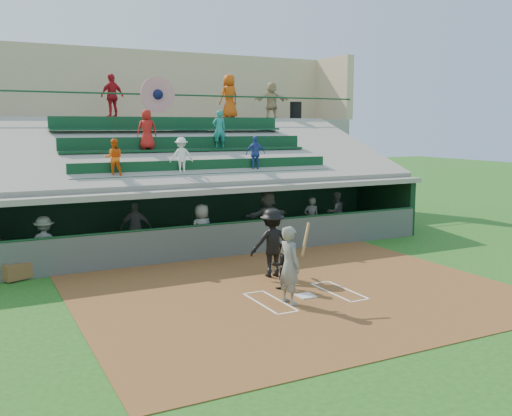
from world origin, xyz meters
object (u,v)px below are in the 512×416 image
home_plate (305,296)px  catcher (282,265)px  batter_at_plate (290,265)px  trash_bin (296,111)px

home_plate → catcher: bearing=100.6°
batter_at_plate → trash_bin: trash_bin is taller
catcher → trash_bin: 14.78m
batter_at_plate → catcher: size_ratio=1.54×
home_plate → batter_at_plate: bearing=-154.8°
batter_at_plate → trash_bin: (7.99, 13.16, 4.05)m
batter_at_plate → trash_bin: 15.92m
catcher → trash_bin: trash_bin is taller
batter_at_plate → home_plate: bearing=25.2°
batter_at_plate → catcher: 1.34m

